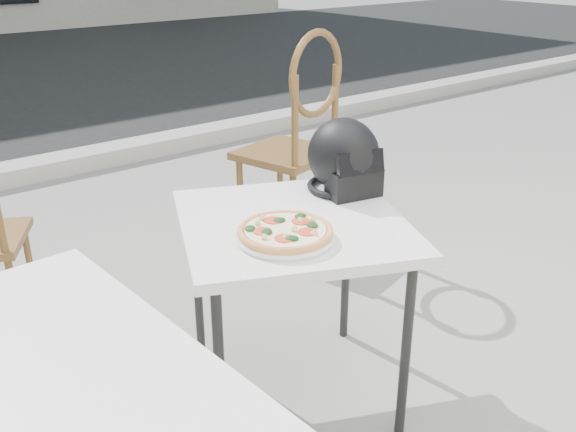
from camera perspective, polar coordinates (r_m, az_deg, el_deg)
ground at (r=2.56m, az=6.39°, el=-13.48°), size 80.00×80.00×0.00m
curb at (r=4.90m, az=-18.82°, el=4.55°), size 30.00×0.25×0.12m
cafe_table_main at (r=2.12m, az=0.41°, el=-1.87°), size 0.96×0.96×0.69m
plate at (r=1.95m, az=-0.25°, el=-1.91°), size 0.36×0.36×0.02m
pizza at (r=1.95m, az=-0.25°, el=-1.33°), size 0.30×0.30×0.04m
helmet at (r=2.32m, az=5.04°, el=5.04°), size 0.31×0.32×0.27m
cafe_chair_main at (r=3.31m, az=0.95°, el=7.69°), size 0.54×0.54×1.15m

